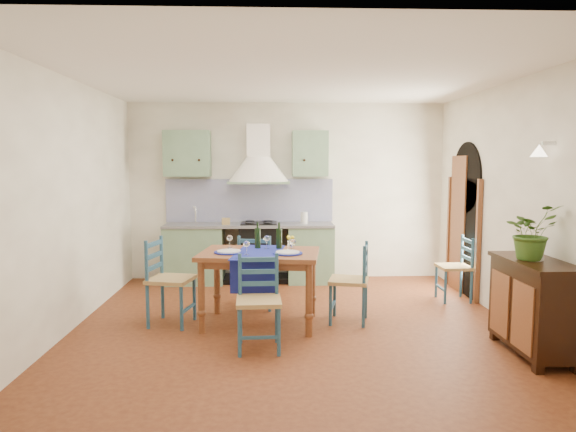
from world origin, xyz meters
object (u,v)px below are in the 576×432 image
object	(u,v)px
dining_table	(260,260)
potted_plant	(531,232)
sideboard	(534,304)
chair_near	(259,301)

from	to	relation	value
dining_table	potted_plant	xyz separation A→B (m)	(2.62, -1.01, 0.45)
sideboard	potted_plant	size ratio (longest dim) A/B	1.96
dining_table	sideboard	bearing A→B (deg)	-21.47
chair_near	sideboard	bearing A→B (deg)	-5.81
chair_near	sideboard	size ratio (longest dim) A/B	0.90
dining_table	chair_near	xyz separation A→B (m)	(-0.00, -0.78, -0.26)
sideboard	dining_table	bearing A→B (deg)	158.53
dining_table	sideboard	world-z (taller)	dining_table
chair_near	potted_plant	world-z (taller)	potted_plant
dining_table	potted_plant	distance (m)	2.84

